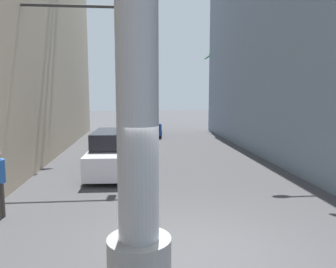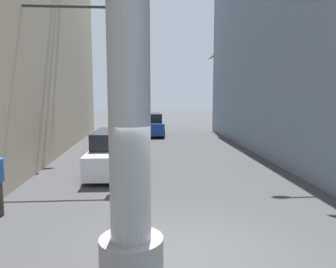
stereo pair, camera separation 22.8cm
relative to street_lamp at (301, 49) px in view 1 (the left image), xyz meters
The scene contains 8 objects.
ground_plane 7.84m from the street_lamp, 145.53° to the left, with size 82.41×82.41×0.00m, color #424244.
street_lamp is the anchor object (origin of this frame).
traffic_light_mast 9.35m from the street_lamp, behind, with size 4.73×0.32×5.99m.
car_lead 8.00m from the street_lamp, behind, with size 2.22×4.73×1.56m.
car_far 13.15m from the street_lamp, 117.02° to the left, with size 2.17×4.50×1.56m.
palm_tree_far_right 14.26m from the street_lamp, 87.55° to the left, with size 3.13×3.07×6.65m.
palm_tree_mid_left 11.43m from the street_lamp, 157.21° to the left, with size 2.70×2.69×9.33m.
palm_tree_near_right 1.99m from the street_lamp, 84.35° to the right, with size 2.85×2.86×8.62m.
Camera 1 is at (-1.05, -5.82, 2.99)m, focal length 35.00 mm.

